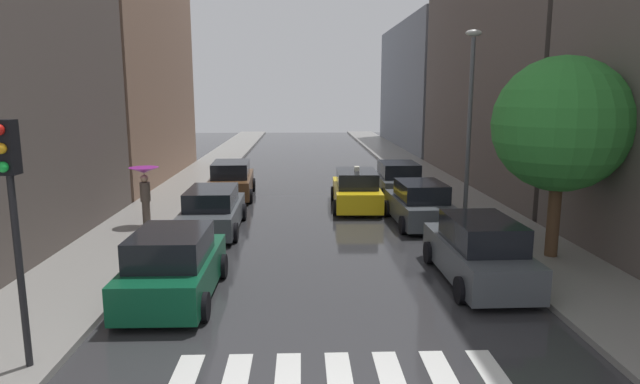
{
  "coord_description": "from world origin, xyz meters",
  "views": [
    {
      "loc": [
        -0.64,
        -6.55,
        4.89
      ],
      "look_at": [
        0.15,
        16.39,
        0.64
      ],
      "focal_mm": 30.36,
      "sensor_mm": 36.0,
      "label": 1
    }
  ],
  "objects_px": {
    "parked_car_right_nearest": "(479,252)",
    "pedestrian_foreground": "(145,183)",
    "taxi_midroad": "(356,190)",
    "lamp_post_right": "(470,113)",
    "parked_car_left_nearest": "(173,267)",
    "street_tree_right": "(561,125)",
    "parked_car_right_second": "(420,205)",
    "parked_car_right_third": "(398,181)",
    "parked_car_left_third": "(232,181)",
    "parked_car_left_second": "(213,211)",
    "traffic_light_left_corner": "(11,191)"
  },
  "relations": [
    {
      "from": "parked_car_right_nearest",
      "to": "parked_car_right_third",
      "type": "distance_m",
      "value": 11.7
    },
    {
      "from": "parked_car_left_nearest",
      "to": "parked_car_right_third",
      "type": "height_order",
      "value": "parked_car_left_nearest"
    },
    {
      "from": "parked_car_right_nearest",
      "to": "pedestrian_foreground",
      "type": "distance_m",
      "value": 11.82
    },
    {
      "from": "parked_car_left_third",
      "to": "taxi_midroad",
      "type": "xyz_separation_m",
      "value": [
        5.63,
        -2.56,
        -0.03
      ]
    },
    {
      "from": "street_tree_right",
      "to": "traffic_light_left_corner",
      "type": "height_order",
      "value": "street_tree_right"
    },
    {
      "from": "parked_car_left_nearest",
      "to": "pedestrian_foreground",
      "type": "bearing_deg",
      "value": 20.69
    },
    {
      "from": "parked_car_right_nearest",
      "to": "parked_car_right_third",
      "type": "bearing_deg",
      "value": -0.69
    },
    {
      "from": "parked_car_right_nearest",
      "to": "parked_car_right_second",
      "type": "distance_m",
      "value": 6.19
    },
    {
      "from": "parked_car_left_second",
      "to": "pedestrian_foreground",
      "type": "xyz_separation_m",
      "value": [
        -2.45,
        0.37,
        0.95
      ]
    },
    {
      "from": "taxi_midroad",
      "to": "lamp_post_right",
      "type": "xyz_separation_m",
      "value": [
        3.85,
        -2.85,
        3.39
      ]
    },
    {
      "from": "parked_car_right_second",
      "to": "taxi_midroad",
      "type": "xyz_separation_m",
      "value": [
        -2.06,
        3.1,
        -0.0
      ]
    },
    {
      "from": "traffic_light_left_corner",
      "to": "lamp_post_right",
      "type": "relative_size",
      "value": 0.62
    },
    {
      "from": "parked_car_left_second",
      "to": "parked_car_left_third",
      "type": "relative_size",
      "value": 1.01
    },
    {
      "from": "taxi_midroad",
      "to": "street_tree_right",
      "type": "distance_m",
      "value": 9.64
    },
    {
      "from": "traffic_light_left_corner",
      "to": "lamp_post_right",
      "type": "distance_m",
      "value": 15.48
    },
    {
      "from": "parked_car_left_nearest",
      "to": "pedestrian_foreground",
      "type": "relative_size",
      "value": 2.01
    },
    {
      "from": "parked_car_right_nearest",
      "to": "taxi_midroad",
      "type": "xyz_separation_m",
      "value": [
        -2.26,
        9.29,
        -0.04
      ]
    },
    {
      "from": "parked_car_left_third",
      "to": "parked_car_left_second",
      "type": "bearing_deg",
      "value": 178.66
    },
    {
      "from": "parked_car_left_second",
      "to": "parked_car_right_nearest",
      "type": "height_order",
      "value": "parked_car_right_nearest"
    },
    {
      "from": "parked_car_right_third",
      "to": "street_tree_right",
      "type": "distance_m",
      "value": 10.87
    },
    {
      "from": "parked_car_left_second",
      "to": "street_tree_right",
      "type": "distance_m",
      "value": 11.62
    },
    {
      "from": "parked_car_left_nearest",
      "to": "traffic_light_left_corner",
      "type": "relative_size",
      "value": 0.98
    },
    {
      "from": "taxi_midroad",
      "to": "street_tree_right",
      "type": "xyz_separation_m",
      "value": [
        4.99,
        -7.59,
        3.22
      ]
    },
    {
      "from": "parked_car_right_third",
      "to": "pedestrian_foreground",
      "type": "height_order",
      "value": "pedestrian_foreground"
    },
    {
      "from": "parked_car_right_nearest",
      "to": "parked_car_right_second",
      "type": "bearing_deg",
      "value": 0.92
    },
    {
      "from": "traffic_light_left_corner",
      "to": "lamp_post_right",
      "type": "xyz_separation_m",
      "value": [
        11.0,
        10.85,
        0.87
      ]
    },
    {
      "from": "parked_car_right_third",
      "to": "parked_car_right_nearest",
      "type": "bearing_deg",
      "value": 179.45
    },
    {
      "from": "parked_car_left_nearest",
      "to": "traffic_light_left_corner",
      "type": "distance_m",
      "value": 4.63
    },
    {
      "from": "parked_car_left_nearest",
      "to": "parked_car_right_nearest",
      "type": "bearing_deg",
      "value": -82.92
    },
    {
      "from": "traffic_light_left_corner",
      "to": "parked_car_right_second",
      "type": "bearing_deg",
      "value": 49.05
    },
    {
      "from": "parked_car_right_second",
      "to": "lamp_post_right",
      "type": "distance_m",
      "value": 3.84
    },
    {
      "from": "parked_car_left_nearest",
      "to": "parked_car_left_third",
      "type": "xyz_separation_m",
      "value": [
        -0.23,
        12.78,
        0.0
      ]
    },
    {
      "from": "taxi_midroad",
      "to": "parked_car_right_third",
      "type": "bearing_deg",
      "value": -41.0
    },
    {
      "from": "parked_car_right_second",
      "to": "pedestrian_foreground",
      "type": "bearing_deg",
      "value": 89.51
    },
    {
      "from": "parked_car_right_nearest",
      "to": "pedestrian_foreground",
      "type": "bearing_deg",
      "value": 59.1
    },
    {
      "from": "pedestrian_foreground",
      "to": "lamp_post_right",
      "type": "distance_m",
      "value": 12.07
    },
    {
      "from": "parked_car_left_third",
      "to": "street_tree_right",
      "type": "distance_m",
      "value": 15.03
    },
    {
      "from": "parked_car_right_nearest",
      "to": "parked_car_right_third",
      "type": "xyz_separation_m",
      "value": [
        -0.05,
        11.7,
        -0.03
      ]
    },
    {
      "from": "parked_car_right_second",
      "to": "parked_car_right_third",
      "type": "relative_size",
      "value": 0.99
    },
    {
      "from": "parked_car_left_third",
      "to": "parked_car_right_second",
      "type": "bearing_deg",
      "value": -128.93
    },
    {
      "from": "parked_car_left_third",
      "to": "pedestrian_foreground",
      "type": "bearing_deg",
      "value": 156.19
    },
    {
      "from": "pedestrian_foreground",
      "to": "street_tree_right",
      "type": "bearing_deg",
      "value": 95.7
    },
    {
      "from": "street_tree_right",
      "to": "parked_car_left_second",
      "type": "bearing_deg",
      "value": 159.98
    },
    {
      "from": "parked_car_left_third",
      "to": "parked_car_right_nearest",
      "type": "relative_size",
      "value": 1.03
    },
    {
      "from": "parked_car_right_second",
      "to": "parked_car_left_third",
      "type": "bearing_deg",
      "value": 51.4
    },
    {
      "from": "parked_car_left_second",
      "to": "lamp_post_right",
      "type": "relative_size",
      "value": 0.68
    },
    {
      "from": "parked_car_right_third",
      "to": "parked_car_left_third",
      "type": "bearing_deg",
      "value": 88.11
    },
    {
      "from": "parked_car_right_third",
      "to": "traffic_light_left_corner",
      "type": "bearing_deg",
      "value": 149.08
    },
    {
      "from": "lamp_post_right",
      "to": "parked_car_right_nearest",
      "type": "bearing_deg",
      "value": -103.94
    },
    {
      "from": "parked_car_right_second",
      "to": "lamp_post_right",
      "type": "relative_size",
      "value": 0.6
    }
  ]
}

